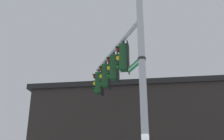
% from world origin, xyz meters
% --- Properties ---
extents(signal_pole, '(0.23, 0.23, 7.24)m').
position_xyz_m(signal_pole, '(0.00, 0.00, 3.62)').
color(signal_pole, '#ADB2B7').
rests_on(signal_pole, ground).
extents(mast_arm, '(4.51, 2.71, 0.17)m').
position_xyz_m(mast_arm, '(2.21, 1.28, 6.36)').
color(mast_arm, '#ADB2B7').
extents(traffic_light_nearest_pole, '(0.54, 0.49, 1.31)m').
position_xyz_m(traffic_light_nearest_pole, '(1.33, 0.79, 5.58)').
color(traffic_light_nearest_pole, black).
extents(traffic_light_mid_inner, '(0.54, 0.49, 1.31)m').
position_xyz_m(traffic_light_mid_inner, '(2.28, 1.34, 5.58)').
color(traffic_light_mid_inner, black).
extents(traffic_light_mid_outer, '(0.54, 0.49, 1.31)m').
position_xyz_m(traffic_light_mid_outer, '(3.23, 1.90, 5.58)').
color(traffic_light_mid_outer, black).
extents(traffic_light_arm_end, '(0.54, 0.49, 1.31)m').
position_xyz_m(traffic_light_arm_end, '(4.18, 2.45, 5.58)').
color(traffic_light_arm_end, black).
extents(street_name_sign, '(1.07, 0.69, 0.22)m').
position_xyz_m(street_name_sign, '(0.28, 0.16, 4.89)').
color(street_name_sign, '#147238').
extents(tree_by_storefront, '(3.42, 3.42, 6.14)m').
position_xyz_m(tree_by_storefront, '(9.26, -1.94, 4.40)').
color(tree_by_storefront, '#4C3823').
rests_on(tree_by_storefront, ground).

